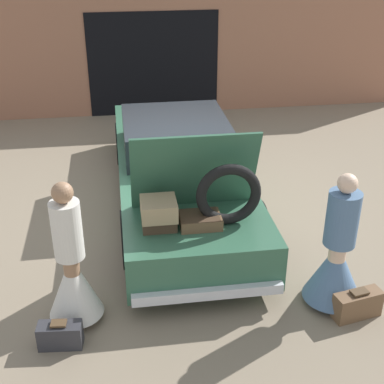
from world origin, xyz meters
The scene contains 7 objects.
ground_plane centered at (0.00, 0.00, 0.00)m, with size 40.00×40.00×0.00m, color #7F705B.
garage_wall_back centered at (0.00, 4.34, 1.39)m, with size 12.00×0.14×2.80m.
car centered at (0.00, -0.01, 0.57)m, with size 1.80×5.30×1.79m.
person_left centered at (-1.43, -2.49, 0.59)m, with size 0.59×0.59×1.65m.
person_right centered at (1.43, -2.63, 0.57)m, with size 0.66×0.66×1.61m.
suitcase_beside_left_person centered at (-1.57, -2.91, 0.14)m, with size 0.46×0.23×0.30m.
suitcase_beside_right_person centered at (1.61, -2.91, 0.16)m, with size 0.57×0.29×0.34m.
Camera 1 is at (-0.85, -7.22, 3.91)m, focal length 50.00 mm.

